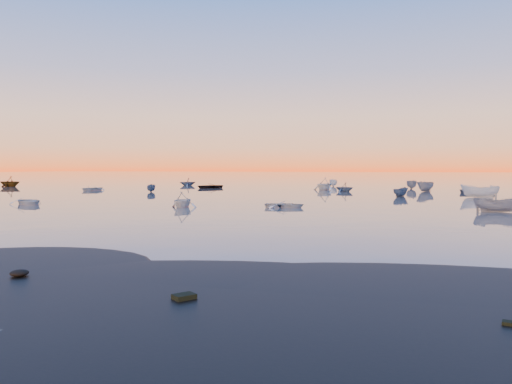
% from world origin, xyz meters
% --- Properties ---
extents(ground, '(600.00, 600.00, 0.00)m').
position_xyz_m(ground, '(0.00, 100.00, 0.00)').
color(ground, '#6C625A').
rests_on(ground, ground).
extents(moored_fleet, '(124.00, 58.00, 1.20)m').
position_xyz_m(moored_fleet, '(0.00, 53.00, 0.00)').
color(moored_fleet, silver).
rests_on(moored_fleet, ground).
extents(boat_near_left, '(3.83, 4.37, 1.04)m').
position_xyz_m(boat_near_left, '(-19.55, 24.09, 0.00)').
color(boat_near_left, silver).
rests_on(boat_near_left, ground).
extents(boat_near_center, '(1.77, 3.78, 1.28)m').
position_xyz_m(boat_near_center, '(23.33, 27.87, 0.00)').
color(boat_near_center, slate).
rests_on(boat_near_center, ground).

